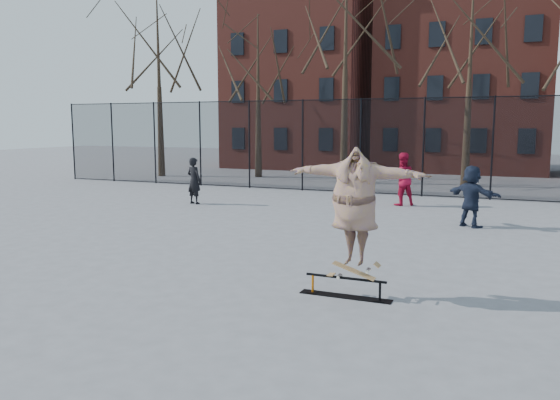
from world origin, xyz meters
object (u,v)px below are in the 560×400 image
at_px(bystander_navy, 471,196).
at_px(bystander_red, 402,179).
at_px(skate_rail, 345,289).
at_px(skater, 355,215).
at_px(skateboard, 354,275).
at_px(bystander_black, 194,181).

bearing_deg(bystander_navy, bystander_red, -21.68).
bearing_deg(bystander_red, skate_rail, 62.78).
height_order(skate_rail, skater, skater).
xyz_separation_m(skateboard, bystander_navy, (1.38, 7.59, 0.49)).
bearing_deg(skateboard, bystander_navy, 79.73).
bearing_deg(bystander_navy, bystander_black, 26.25).
relative_size(skater, bystander_black, 1.40).
distance_m(skater, bystander_red, 11.14).
height_order(bystander_black, bystander_red, bystander_red).
height_order(skater, bystander_black, skater).
bearing_deg(bystander_red, skater, 63.49).
height_order(skate_rail, bystander_navy, bystander_navy).
xyz_separation_m(skater, bystander_red, (-1.22, 11.06, -0.47)).
bearing_deg(skater, bystander_navy, 81.29).
height_order(skateboard, bystander_navy, bystander_navy).
bearing_deg(skater, bystander_red, 97.87).
bearing_deg(skate_rail, bystander_black, 134.06).
height_order(skateboard, skater, skater).
relative_size(skate_rail, skater, 0.66).
distance_m(skateboard, skater, 1.03).
xyz_separation_m(bystander_black, bystander_red, (7.12, 2.58, 0.10)).
distance_m(skater, bystander_navy, 7.74).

